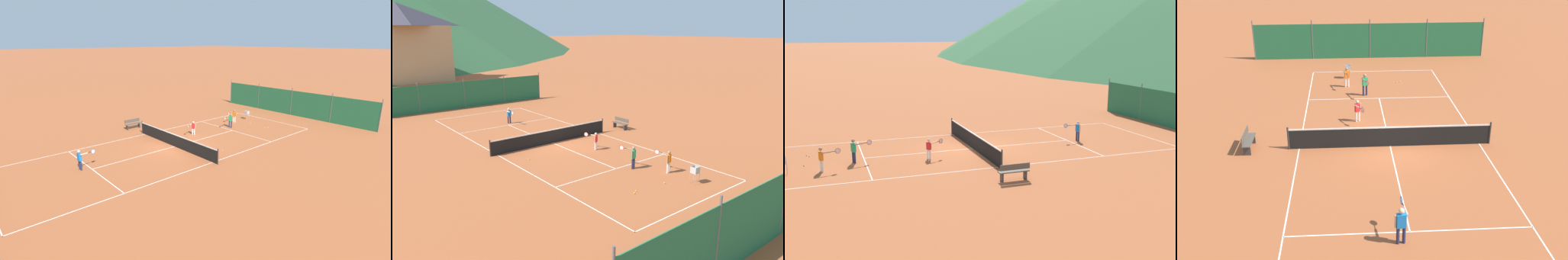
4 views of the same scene
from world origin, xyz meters
The scene contains 12 objects.
ground_plane centered at (0.00, 0.00, 0.00)m, with size 600.00×600.00×0.00m, color #A8542D.
court_line_markings centered at (0.00, 0.00, 0.00)m, with size 8.25×23.85×0.01m.
tennis_net centered at (0.00, 0.00, 0.50)m, with size 9.18×0.08×1.06m.
player_near_baseline centered at (0.37, 6.91, 0.76)m, with size 0.44×1.08×1.30m.
player_far_service centered at (0.79, -6.93, 0.76)m, with size 0.42×1.12×1.31m.
player_far_baseline centered at (1.35, -2.97, 0.67)m, with size 0.47×0.99×1.15m.
player_near_service centered at (1.83, -8.57, 0.73)m, with size 0.41×1.08×1.25m.
tennis_ball_near_corner centered at (0.51, -9.50, 0.03)m, with size 0.07×0.07×0.07m, color #CCE033.
tennis_ball_alley_right centered at (-3.01, -2.00, 0.03)m, with size 0.07×0.07×0.07m, color #CCE033.
tennis_ball_by_net_right centered at (-1.32, -9.26, 0.03)m, with size 0.07×0.07×0.07m, color #CCE033.
tennis_ball_mid_court centered at (-1.59, -9.40, 0.03)m, with size 0.07×0.07×0.07m, color #CCE033.
courtside_bench centered at (6.34, -0.12, 0.45)m, with size 0.36×1.50×0.84m.
Camera 3 is at (25.16, -8.50, 6.85)m, focal length 42.00 mm.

